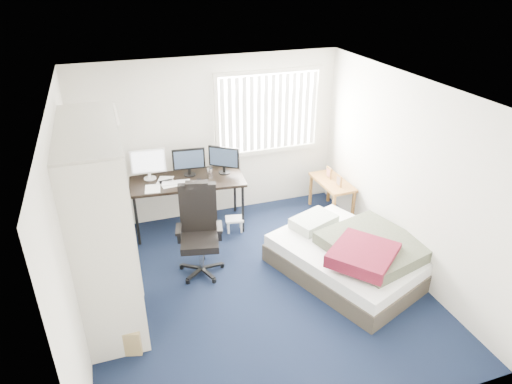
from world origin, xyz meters
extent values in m
plane|color=black|center=(0.00, 0.00, 0.00)|extent=(4.20, 4.20, 0.00)
plane|color=silver|center=(0.00, 2.10, 1.25)|extent=(4.00, 0.00, 4.00)
plane|color=silver|center=(0.00, -2.10, 1.25)|extent=(4.00, 0.00, 4.00)
plane|color=silver|center=(-2.00, 0.00, 1.25)|extent=(0.00, 4.20, 4.20)
plane|color=silver|center=(2.00, 0.00, 1.25)|extent=(0.00, 4.20, 4.20)
plane|color=white|center=(0.00, 0.00, 2.50)|extent=(4.20, 4.20, 0.00)
cube|color=white|center=(0.90, 2.08, 1.60)|extent=(1.60, 0.02, 1.20)
cube|color=beige|center=(0.90, 2.05, 2.23)|extent=(1.72, 0.06, 0.06)
cube|color=beige|center=(0.90, 2.05, 0.97)|extent=(1.72, 0.06, 0.06)
cube|color=white|center=(0.90, 2.02, 1.60)|extent=(1.60, 0.04, 1.16)
cube|color=beige|center=(-1.70, -0.60, 1.10)|extent=(0.60, 0.04, 2.20)
cube|color=beige|center=(-1.70, 1.20, 1.10)|extent=(0.60, 0.04, 2.20)
cube|color=beige|center=(-1.70, 0.30, 2.20)|extent=(0.60, 1.80, 0.04)
cube|color=beige|center=(-1.70, 0.30, 1.82)|extent=(0.56, 1.74, 0.03)
cylinder|color=silver|center=(-1.70, 0.30, 1.70)|extent=(0.03, 1.72, 0.03)
cube|color=#26262B|center=(-1.70, 0.20, 1.25)|extent=(0.38, 1.10, 0.90)
cube|color=beige|center=(-1.38, 0.75, 1.10)|extent=(0.03, 0.90, 2.20)
cube|color=white|center=(-1.70, -0.15, 1.96)|extent=(0.38, 0.30, 0.24)
cube|color=gray|center=(-1.70, 0.35, 1.95)|extent=(0.34, 0.28, 0.22)
cube|color=black|center=(-0.49, 1.73, 0.80)|extent=(1.73, 0.94, 0.04)
cylinder|color=black|center=(-1.29, 1.48, 0.39)|extent=(0.04, 0.04, 0.78)
cylinder|color=black|center=(-1.22, 2.13, 0.39)|extent=(0.04, 0.04, 0.78)
cylinder|color=black|center=(0.24, 1.33, 0.39)|extent=(0.04, 0.04, 0.78)
cylinder|color=black|center=(0.31, 1.98, 0.39)|extent=(0.04, 0.04, 0.78)
cube|color=white|center=(-1.01, 1.92, 1.10)|extent=(0.50, 0.08, 0.36)
cube|color=white|center=(-1.01, 1.92, 1.10)|extent=(0.45, 0.05, 0.31)
cube|color=black|center=(-0.42, 1.86, 1.08)|extent=(0.48, 0.08, 0.32)
cube|color=#1E2838|center=(-0.42, 1.86, 1.08)|extent=(0.43, 0.05, 0.27)
cube|color=black|center=(0.09, 1.76, 1.08)|extent=(0.48, 0.08, 0.32)
cube|color=#1E2838|center=(0.09, 1.76, 1.08)|extent=(0.43, 0.05, 0.27)
cube|color=white|center=(-0.67, 1.64, 0.83)|extent=(0.41, 0.18, 0.02)
cube|color=black|center=(-0.34, 1.60, 0.83)|extent=(0.07, 0.11, 0.02)
cylinder|color=silver|center=(-0.17, 1.64, 0.90)|extent=(0.08, 0.08, 0.16)
cube|color=white|center=(-0.49, 1.73, 0.82)|extent=(0.33, 0.31, 0.00)
cube|color=black|center=(-0.58, 0.54, 0.06)|extent=(0.68, 0.68, 0.11)
cylinder|color=silver|center=(-0.58, 0.54, 0.26)|extent=(0.06, 0.06, 0.38)
cube|color=black|center=(-0.58, 0.54, 0.48)|extent=(0.57, 0.57, 0.10)
cube|color=black|center=(-0.54, 0.76, 0.86)|extent=(0.49, 0.20, 0.67)
cube|color=black|center=(-0.54, 0.76, 1.15)|extent=(0.30, 0.17, 0.15)
cube|color=black|center=(-0.84, 0.60, 0.68)|extent=(0.12, 0.28, 0.04)
cube|color=black|center=(-0.33, 0.49, 0.68)|extent=(0.12, 0.28, 0.04)
cube|color=white|center=(0.12, 1.39, 0.20)|extent=(0.30, 0.26, 0.03)
cylinder|color=white|center=(0.01, 1.34, 0.10)|extent=(0.03, 0.03, 0.20)
cylinder|color=white|center=(0.04, 1.48, 0.10)|extent=(0.03, 0.03, 0.20)
cylinder|color=white|center=(0.20, 1.31, 0.10)|extent=(0.03, 0.03, 0.20)
cylinder|color=white|center=(0.23, 1.44, 0.10)|extent=(0.03, 0.03, 0.20)
cube|color=brown|center=(1.75, 1.40, 0.56)|extent=(0.45, 0.86, 0.04)
cube|color=brown|center=(1.59, 1.02, 0.27)|extent=(0.04, 0.04, 0.54)
cube|color=brown|center=(1.57, 1.78, 0.27)|extent=(0.04, 0.04, 0.54)
cube|color=brown|center=(1.93, 1.03, 0.27)|extent=(0.04, 0.04, 0.54)
cube|color=brown|center=(1.91, 1.79, 0.27)|extent=(0.04, 0.04, 0.54)
cube|color=brown|center=(1.76, 1.21, 0.67)|extent=(0.02, 0.14, 0.18)
cube|color=brown|center=(1.75, 1.53, 0.67)|extent=(0.02, 0.14, 0.18)
cube|color=#3B342A|center=(1.25, -0.07, 0.12)|extent=(1.97, 2.24, 0.24)
cube|color=white|center=(1.25, -0.07, 0.32)|extent=(1.92, 2.19, 0.17)
cube|color=beige|center=(1.02, 0.53, 0.47)|extent=(0.70, 0.59, 0.14)
cube|color=#3C4231|center=(1.48, -0.25, 0.47)|extent=(1.31, 1.39, 0.18)
cube|color=#530E17|center=(1.19, -0.47, 0.54)|extent=(1.02, 1.02, 0.16)
cube|color=#A18050|center=(-1.65, -0.47, 0.15)|extent=(0.46, 0.39, 0.30)
camera|label=1|loc=(-1.50, -4.33, 3.70)|focal=32.00mm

